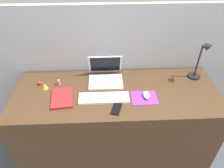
# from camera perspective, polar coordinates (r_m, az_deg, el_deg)

# --- Properties ---
(ground_plane) EXTENTS (6.00, 6.00, 0.00)m
(ground_plane) POSITION_cam_1_polar(r_m,az_deg,el_deg) (2.33, 0.85, -16.22)
(ground_plane) COLOR #474C56
(back_wall) EXTENTS (2.95, 0.05, 1.36)m
(back_wall) POSITION_cam_1_polar(r_m,az_deg,el_deg) (2.11, 0.45, 3.06)
(back_wall) COLOR #B2B7C1
(back_wall) RESTS_ON ground_plane
(desk) EXTENTS (1.75, 0.66, 0.74)m
(desk) POSITION_cam_1_polar(r_m,az_deg,el_deg) (2.04, 0.95, -10.17)
(desk) COLOR #4C331E
(desk) RESTS_ON ground_plane
(laptop) EXTENTS (0.30, 0.27, 0.21)m
(laptop) POSITION_cam_1_polar(r_m,az_deg,el_deg) (1.90, -1.78, 2.74)
(laptop) COLOR white
(laptop) RESTS_ON desk
(keyboard) EXTENTS (0.41, 0.13, 0.02)m
(keyboard) POSITION_cam_1_polar(r_m,az_deg,el_deg) (1.71, -2.20, -3.84)
(keyboard) COLOR white
(keyboard) RESTS_ON desk
(mousepad) EXTENTS (0.21, 0.17, 0.00)m
(mousepad) POSITION_cam_1_polar(r_m,az_deg,el_deg) (1.74, 8.73, -3.70)
(mousepad) COLOR purple
(mousepad) RESTS_ON desk
(mouse) EXTENTS (0.06, 0.10, 0.03)m
(mouse) POSITION_cam_1_polar(r_m,az_deg,el_deg) (1.74, 9.36, -2.97)
(mouse) COLOR white
(mouse) RESTS_ON mousepad
(cell_phone) EXTENTS (0.10, 0.14, 0.01)m
(cell_phone) POSITION_cam_1_polar(r_m,az_deg,el_deg) (1.63, 1.21, -6.76)
(cell_phone) COLOR black
(cell_phone) RESTS_ON desk
(desk_lamp) EXTENTS (0.11, 0.16, 0.37)m
(desk_lamp) POSITION_cam_1_polar(r_m,az_deg,el_deg) (1.98, 22.72, 5.37)
(desk_lamp) COLOR black
(desk_lamp) RESTS_ON desk
(notebook_pad) EXTENTS (0.19, 0.26, 0.02)m
(notebook_pad) POSITION_cam_1_polar(r_m,az_deg,el_deg) (1.76, -13.38, -3.74)
(notebook_pad) COLOR maroon
(notebook_pad) RESTS_ON desk
(toy_figurine_yellow) EXTENTS (0.05, 0.05, 0.05)m
(toy_figurine_yellow) POSITION_cam_1_polar(r_m,az_deg,el_deg) (1.89, -17.77, -0.54)
(toy_figurine_yellow) COLOR yellow
(toy_figurine_yellow) RESTS_ON desk
(toy_figurine_pink) EXTENTS (0.03, 0.03, 0.06)m
(toy_figurine_pink) POSITION_cam_1_polar(r_m,az_deg,el_deg) (1.90, -14.29, 0.53)
(toy_figurine_pink) COLOR pink
(toy_figurine_pink) RESTS_ON desk
(toy_figurine_red) EXTENTS (0.03, 0.03, 0.04)m
(toy_figurine_red) POSITION_cam_1_polar(r_m,az_deg,el_deg) (1.96, -19.03, 0.29)
(toy_figurine_red) COLOR red
(toy_figurine_red) RESTS_ON desk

